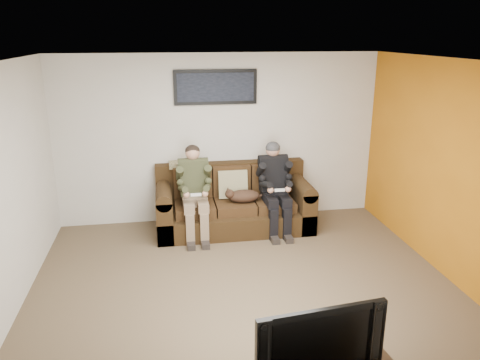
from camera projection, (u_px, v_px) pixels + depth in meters
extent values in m
plane|color=brown|center=(245.00, 287.00, 5.53)|extent=(5.00, 5.00, 0.00)
plane|color=silver|center=(246.00, 61.00, 4.75)|extent=(5.00, 5.00, 0.00)
plane|color=beige|center=(220.00, 139.00, 7.26)|extent=(5.00, 0.00, 5.00)
plane|color=beige|center=(306.00, 288.00, 3.02)|extent=(5.00, 0.00, 5.00)
plane|color=beige|center=(3.00, 195.00, 4.75)|extent=(0.00, 4.50, 4.50)
plane|color=beige|center=(453.00, 172.00, 5.53)|extent=(0.00, 4.50, 4.50)
plane|color=#B66912|center=(452.00, 172.00, 5.53)|extent=(0.00, 4.50, 4.50)
cube|color=#31200E|center=(234.00, 219.00, 7.15)|extent=(2.32, 1.00, 0.32)
cube|color=#31200E|center=(230.00, 181.00, 7.38)|extent=(2.32, 0.21, 0.63)
cube|color=#31200E|center=(165.00, 213.00, 6.94)|extent=(0.23, 1.00, 0.63)
cube|color=#31200E|center=(300.00, 205.00, 7.27)|extent=(0.23, 1.00, 0.63)
cylinder|color=#31200E|center=(164.00, 193.00, 6.85)|extent=(0.23, 1.00, 0.23)
cylinder|color=#31200E|center=(301.00, 186.00, 7.17)|extent=(0.23, 1.00, 0.23)
cube|color=#3B2512|center=(195.00, 208.00, 6.94)|extent=(0.58, 0.63, 0.15)
cube|color=#3B2512|center=(193.00, 182.00, 7.13)|extent=(0.58, 0.15, 0.46)
cube|color=#3B2512|center=(235.00, 206.00, 7.03)|extent=(0.58, 0.63, 0.15)
cube|color=#3B2512|center=(231.00, 180.00, 7.22)|extent=(0.58, 0.15, 0.46)
cube|color=#3B2512|center=(273.00, 203.00, 7.13)|extent=(0.58, 0.63, 0.15)
cube|color=#3B2512|center=(269.00, 178.00, 7.32)|extent=(0.58, 0.15, 0.46)
cube|color=#948A61|center=(233.00, 184.00, 7.12)|extent=(0.44, 0.21, 0.44)
cube|color=tan|center=(185.00, 164.00, 7.16)|extent=(0.48, 0.23, 0.08)
cube|color=#886E55|center=(195.00, 200.00, 6.87)|extent=(0.36, 0.30, 0.14)
cube|color=#363922|center=(194.00, 178.00, 6.87)|extent=(0.40, 0.30, 0.53)
cylinder|color=#363922|center=(193.00, 164.00, 6.83)|extent=(0.44, 0.18, 0.18)
sphere|color=tan|center=(193.00, 153.00, 6.80)|extent=(0.21, 0.21, 0.21)
cube|color=#886E55|center=(189.00, 205.00, 6.67)|extent=(0.15, 0.42, 0.13)
cube|color=#886E55|center=(203.00, 205.00, 6.70)|extent=(0.15, 0.42, 0.13)
cube|color=#886E55|center=(190.00, 230.00, 6.57)|extent=(0.12, 0.13, 0.46)
cube|color=#886E55|center=(204.00, 229.00, 6.60)|extent=(0.12, 0.13, 0.46)
cube|color=black|center=(191.00, 245.00, 6.55)|extent=(0.11, 0.26, 0.08)
cube|color=black|center=(205.00, 244.00, 6.58)|extent=(0.11, 0.26, 0.08)
cylinder|color=#363922|center=(180.00, 174.00, 6.74)|extent=(0.11, 0.30, 0.28)
cylinder|color=#363922|center=(207.00, 172.00, 6.81)|extent=(0.11, 0.30, 0.28)
cylinder|color=#363922|center=(183.00, 189.00, 6.59)|extent=(0.14, 0.32, 0.15)
cylinder|color=#363922|center=(207.00, 188.00, 6.64)|extent=(0.14, 0.32, 0.15)
sphere|color=tan|center=(186.00, 195.00, 6.50)|extent=(0.09, 0.09, 0.09)
sphere|color=tan|center=(205.00, 194.00, 6.54)|extent=(0.09, 0.09, 0.09)
cube|color=white|center=(196.00, 195.00, 6.50)|extent=(0.15, 0.04, 0.03)
ellipsoid|color=black|center=(192.00, 151.00, 6.80)|extent=(0.22, 0.22, 0.17)
cube|color=black|center=(274.00, 195.00, 7.05)|extent=(0.36, 0.30, 0.14)
cube|color=black|center=(273.00, 174.00, 7.06)|extent=(0.40, 0.30, 0.53)
cylinder|color=black|center=(273.00, 160.00, 7.01)|extent=(0.44, 0.18, 0.18)
sphere|color=tan|center=(273.00, 150.00, 6.98)|extent=(0.21, 0.21, 0.21)
cube|color=black|center=(271.00, 201.00, 6.85)|extent=(0.15, 0.42, 0.13)
cube|color=black|center=(284.00, 200.00, 6.89)|extent=(0.15, 0.42, 0.13)
cube|color=black|center=(273.00, 224.00, 6.75)|extent=(0.12, 0.13, 0.46)
cube|color=black|center=(287.00, 223.00, 6.79)|extent=(0.12, 0.13, 0.46)
cube|color=black|center=(274.00, 239.00, 6.74)|extent=(0.11, 0.26, 0.08)
cube|color=black|center=(288.00, 238.00, 6.77)|extent=(0.11, 0.26, 0.08)
cylinder|color=black|center=(261.00, 170.00, 6.93)|extent=(0.11, 0.30, 0.28)
cylinder|color=black|center=(287.00, 169.00, 6.99)|extent=(0.11, 0.30, 0.28)
cylinder|color=black|center=(266.00, 184.00, 6.78)|extent=(0.14, 0.32, 0.15)
cylinder|color=black|center=(289.00, 183.00, 6.83)|extent=(0.14, 0.32, 0.15)
sphere|color=tan|center=(271.00, 190.00, 6.69)|extent=(0.09, 0.09, 0.09)
sphere|color=tan|center=(288.00, 189.00, 6.73)|extent=(0.09, 0.09, 0.09)
cube|color=white|center=(280.00, 190.00, 6.69)|extent=(0.15, 0.04, 0.03)
ellipsoid|color=black|center=(273.00, 148.00, 6.98)|extent=(0.22, 0.22, 0.19)
ellipsoid|color=#482C1C|center=(244.00, 196.00, 6.94)|extent=(0.47, 0.26, 0.19)
sphere|color=#482C1C|center=(230.00, 194.00, 6.86)|extent=(0.14, 0.14, 0.14)
cone|color=#482C1C|center=(229.00, 190.00, 6.80)|extent=(0.04, 0.04, 0.04)
cone|color=#482C1C|center=(228.00, 189.00, 6.87)|extent=(0.04, 0.04, 0.04)
cylinder|color=#482C1C|center=(259.00, 196.00, 7.04)|extent=(0.26, 0.13, 0.08)
cube|color=black|center=(216.00, 87.00, 6.98)|extent=(1.25, 0.04, 0.52)
cube|color=black|center=(216.00, 87.00, 6.95)|extent=(1.15, 0.01, 0.42)
imported|color=black|center=(316.00, 336.00, 3.52)|extent=(1.02, 0.25, 0.58)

